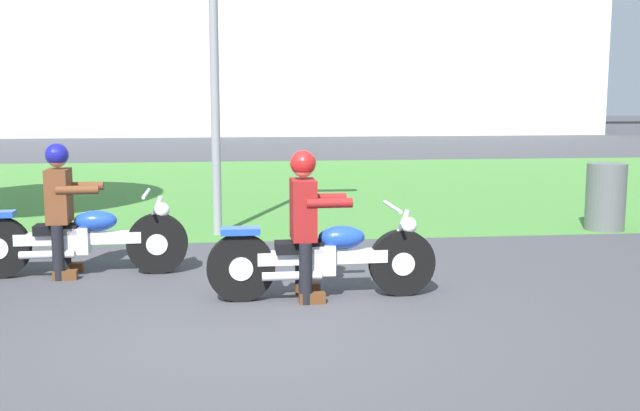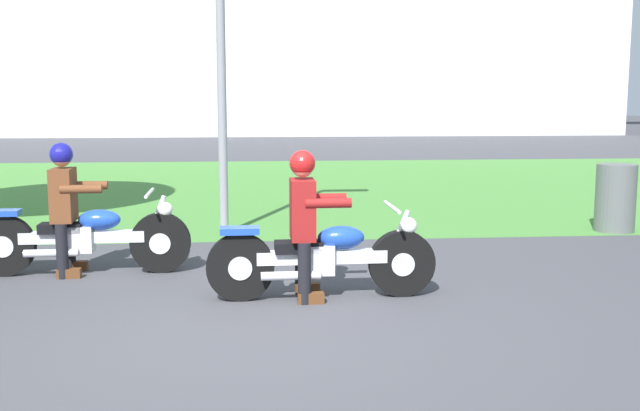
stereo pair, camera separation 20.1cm
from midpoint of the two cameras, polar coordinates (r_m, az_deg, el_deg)
name	(u,v)px [view 1 (the left image)]	position (r m, az deg, el deg)	size (l,w,h in m)	color
ground	(254,333)	(6.23, -5.92, -9.49)	(120.00, 120.00, 0.00)	#424247
grass_verge	(240,187)	(15.89, -6.38, 1.41)	(60.00, 12.00, 0.01)	#478438
motorcycle_lead	(323,258)	(7.14, -0.57, -3.91)	(2.15, 0.66, 0.87)	black
rider_lead	(305,213)	(7.04, -1.93, -0.56)	(0.55, 0.48, 1.39)	black
motorcycle_follow	(79,239)	(8.44, -18.19, -2.39)	(2.26, 0.66, 0.88)	black
rider_follow	(61,199)	(8.41, -19.45, 0.45)	(0.55, 0.48, 1.40)	black
trash_can	(606,197)	(11.40, 20.10, 0.61)	(0.54, 0.54, 0.94)	#595E5B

